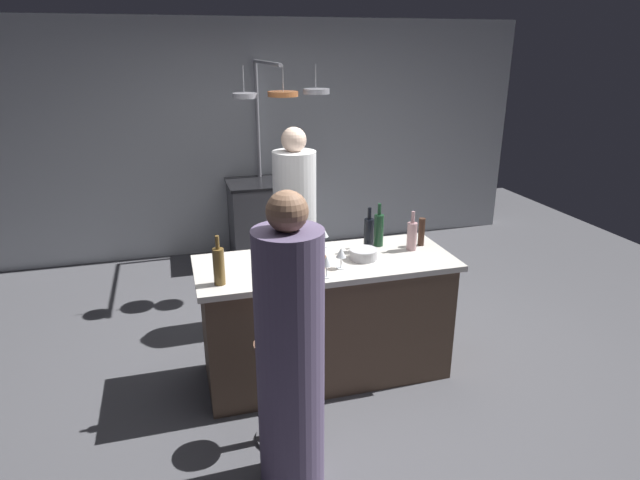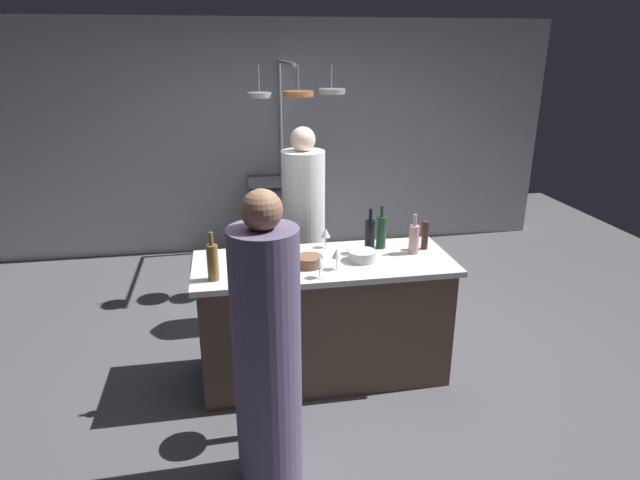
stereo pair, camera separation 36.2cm
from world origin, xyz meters
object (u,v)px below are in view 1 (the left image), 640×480
Objects in this scene: wine_bottle_dark at (369,234)px; wine_bottle_amber at (219,266)px; chef at (295,235)px; mixing_bowl_wooden at (313,262)px; guest_left at (290,360)px; wine_glass_by_chef at (326,262)px; wine_bottle_green at (379,229)px; stove_range at (265,220)px; wine_glass_near_right_guest at (324,234)px; bar_stool_left at (277,387)px; wine_glass_near_left_guest at (341,254)px; wine_bottle_rose at (412,235)px; mixing_bowl_steel at (364,254)px; pepper_mill at (421,232)px.

wine_bottle_amber is (-1.10, -0.30, -0.00)m from wine_bottle_dark.
chef is 9.33× the size of mixing_bowl_wooden.
wine_glass_by_chef is (0.40, 0.70, 0.23)m from guest_left.
wine_bottle_green is 2.22× the size of wine_glass_by_chef.
wine_glass_by_chef is (-0.54, -0.46, -0.02)m from wine_bottle_green.
stove_range is 6.10× the size of wine_glass_near_right_guest.
wine_bottle_dark is at bearing 15.24° from wine_bottle_amber.
wine_glass_by_chef is (0.41, 0.35, 0.63)m from bar_stool_left.
wine_bottle_green is 0.53m from wine_glass_near_left_guest.
stove_range is at bearing 91.28° from wine_glass_near_left_guest.
wine_glass_by_chef is (-0.08, -2.72, 0.56)m from stove_range.
guest_left reaches higher than wine_glass_near_left_guest.
wine_bottle_green is at bearing 144.10° from wine_bottle_rose.
mixing_bowl_steel is (-0.40, -0.08, -0.07)m from wine_bottle_rose.
pepper_mill is at bearing -14.17° from wine_bottle_green.
wine_bottle_green is 0.64m from mixing_bowl_wooden.
wine_glass_near_right_guest is (0.54, 1.24, 0.23)m from guest_left.
wine_bottle_dark is 1.78× the size of mixing_bowl_wooden.
mixing_bowl_wooden is at bearing -155.62° from wine_bottle_green.
wine_bottle_dark is 0.58m from wine_glass_by_chef.
chef is 1.18m from wine_glass_by_chef.
guest_left reaches higher than wine_bottle_amber.
wine_bottle_amber is at bearing 121.49° from bar_stool_left.
pepper_mill reaches higher than stove_range.
guest_left is at bearing -112.02° from mixing_bowl_wooden.
stove_range is 2.39m from wine_bottle_green.
mixing_bowl_steel is (0.74, 0.94, 0.16)m from guest_left.
wine_bottle_dark is 1.01× the size of wine_bottle_amber.
wine_bottle_rose is (0.66, -2.41, 0.56)m from stove_range.
pepper_mill is at bearing -45.08° from chef.
guest_left is 8.62× the size of mixing_bowl_steel.
pepper_mill is (0.77, -2.35, 0.56)m from stove_range.
wine_bottle_rose is at bearing -35.90° from wine_bottle_green.
mixing_bowl_wooden is at bearing 101.04° from wine_glass_by_chef.
wine_bottle_rose is at bearing -13.09° from wine_bottle_dark.
pepper_mill is at bearing -0.55° from wine_bottle_dark.
wine_bottle_rose is at bearing 8.45° from mixing_bowl_wooden.
chef is 1.10m from wine_bottle_rose.
bar_stool_left is at bearing -124.47° from mixing_bowl_wooden.
wine_glass_near_right_guest is (0.81, 0.46, -0.02)m from wine_bottle_amber.
wine_bottle_rose is (0.67, -0.85, 0.22)m from chef.
wine_glass_by_chef is (-0.07, -1.16, 0.22)m from chef.
wine_bottle_amber is at bearing -124.41° from chef.
guest_left is 1.66m from pepper_mill.
wine_bottle_dark reaches higher than wine_glass_near_right_guest.
pepper_mill reaches higher than wine_glass_by_chef.
wine_glass_by_chef is at bearing -6.95° from wine_bottle_amber.
wine_bottle_rose is at bearing 9.24° from wine_bottle_amber.
guest_left is at bearing -138.40° from wine_bottle_rose.
guest_left is 8.01× the size of pepper_mill.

